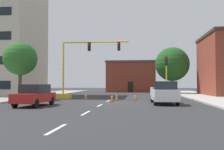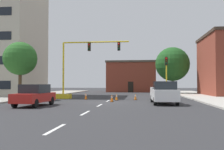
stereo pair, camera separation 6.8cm
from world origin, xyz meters
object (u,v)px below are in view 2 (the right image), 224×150
traffic_signal_gantry (72,80)px  traffic_cone_roadside_a (112,98)px  traffic_cone_roadside_b (86,96)px  traffic_light_pole_right (166,68)px  pickup_truck_white (164,93)px  traffic_cone_roadside_c (135,97)px  tree_right_far (172,64)px  traffic_cone_roadside_d (117,97)px  sedan_red_near_left (35,95)px  tree_left_near (20,59)px

traffic_signal_gantry → traffic_cone_roadside_a: (5.33, -4.90, -1.87)m
traffic_cone_roadside_a → traffic_cone_roadside_b: size_ratio=0.95×
traffic_light_pole_right → pickup_truck_white: 6.56m
traffic_signal_gantry → traffic_light_pole_right: traffic_signal_gantry is taller
traffic_cone_roadside_c → tree_right_far: bearing=70.3°
traffic_cone_roadside_c → traffic_cone_roadside_d: (-1.99, -0.99, 0.01)m
traffic_cone_roadside_a → tree_right_far: bearing=67.6°
sedan_red_near_left → traffic_cone_roadside_a: bearing=42.6°
traffic_cone_roadside_c → traffic_cone_roadside_d: bearing=-153.6°
tree_left_near → traffic_signal_gantry: bearing=33.8°
pickup_truck_white → traffic_cone_roadside_d: bearing=138.4°
traffic_cone_roadside_b → traffic_cone_roadside_d: 3.70m
sedan_red_near_left → traffic_cone_roadside_b: sedan_red_near_left is taller
traffic_light_pole_right → traffic_cone_roadside_c: traffic_light_pole_right is taller
tree_left_near → pickup_truck_white: size_ratio=1.17×
tree_left_near → tree_right_far: size_ratio=0.78×
sedan_red_near_left → pickup_truck_white: bearing=17.8°
sedan_red_near_left → traffic_cone_roadside_d: (5.92, 7.43, -0.54)m
traffic_signal_gantry → traffic_light_pole_right: size_ratio=1.84×
tree_left_near → traffic_cone_roadside_c: 13.30m
pickup_truck_white → traffic_cone_roadside_d: 6.15m
traffic_signal_gantry → tree_left_near: bearing=-146.2°
traffic_signal_gantry → traffic_cone_roadside_b: bearing=-39.5°
tree_left_near → traffic_cone_roadside_b: tree_left_near is taller
traffic_cone_roadside_c → tree_left_near: bearing=-172.6°
traffic_cone_roadside_a → traffic_signal_gantry: bearing=137.4°
traffic_cone_roadside_d → pickup_truck_white: bearing=-41.6°
tree_left_near → traffic_cone_roadside_d: size_ratio=8.86×
pickup_truck_white → traffic_cone_roadside_c: 5.71m
traffic_signal_gantry → tree_right_far: tree_right_far is taller
traffic_cone_roadside_d → tree_left_near: bearing=-176.6°
tree_right_far → traffic_cone_roadside_d: 20.47m
traffic_cone_roadside_c → traffic_cone_roadside_a: bearing=-125.0°
traffic_signal_gantry → traffic_cone_roadside_a: size_ratio=12.00×
pickup_truck_white → traffic_cone_roadside_a: (-4.83, 1.85, -0.61)m
traffic_cone_roadside_b → traffic_light_pole_right: bearing=5.8°
traffic_light_pole_right → traffic_cone_roadside_d: 6.59m
tree_right_far → traffic_cone_roadside_b: (-11.69, -17.14, -4.80)m
traffic_light_pole_right → tree_right_far: bearing=80.6°
traffic_signal_gantry → tree_left_near: (-4.94, -3.31, 2.29)m
traffic_light_pole_right → traffic_cone_roadside_c: size_ratio=6.95×
tree_right_far → sedan_red_near_left: size_ratio=1.78×
traffic_signal_gantry → tree_right_far: size_ratio=1.08×
traffic_cone_roadside_c → traffic_cone_roadside_b: bearing=179.8°
traffic_signal_gantry → traffic_cone_roadside_b: (2.03, -1.67, -1.85)m
traffic_signal_gantry → sedan_red_near_left: traffic_signal_gantry is taller
traffic_cone_roadside_d → tree_right_far: bearing=65.9°
tree_right_far → sedan_red_near_left: tree_right_far is taller
traffic_signal_gantry → traffic_light_pole_right: bearing=-4.0°
traffic_cone_roadside_a → traffic_cone_roadside_d: bearing=83.4°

